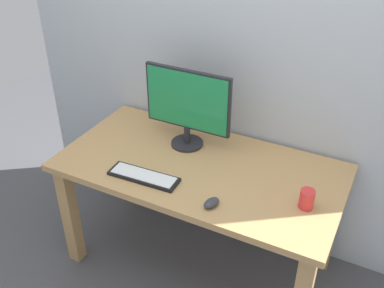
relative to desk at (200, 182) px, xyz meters
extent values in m
plane|color=#4C4C51|center=(0.00, 0.00, -0.61)|extent=(6.00, 6.00, 0.00)
cube|color=tan|center=(0.00, 0.00, 0.09)|extent=(1.52, 0.78, 0.04)
cube|color=tan|center=(-0.69, -0.32, -0.27)|extent=(0.08, 0.08, 0.69)
cube|color=tan|center=(-0.69, 0.32, -0.27)|extent=(0.08, 0.08, 0.69)
cube|color=tan|center=(0.69, 0.32, -0.27)|extent=(0.08, 0.08, 0.69)
cylinder|color=#232328|center=(-0.16, 0.15, 0.12)|extent=(0.18, 0.18, 0.02)
cylinder|color=#232328|center=(-0.16, 0.15, 0.18)|extent=(0.04, 0.04, 0.10)
cube|color=#232328|center=(-0.16, 0.16, 0.39)|extent=(0.50, 0.02, 0.35)
cube|color=#1E8C4C|center=(-0.16, 0.15, 0.39)|extent=(0.48, 0.01, 0.32)
cube|color=black|center=(-0.21, -0.23, 0.12)|extent=(0.38, 0.13, 0.02)
cube|color=silver|center=(-0.21, -0.23, 0.13)|extent=(0.35, 0.11, 0.00)
ellipsoid|color=#333338|center=(0.20, -0.28, 0.13)|extent=(0.08, 0.10, 0.04)
cylinder|color=red|center=(0.59, -0.08, 0.16)|extent=(0.07, 0.07, 0.10)
camera|label=1|loc=(0.85, -1.76, 1.49)|focal=41.74mm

